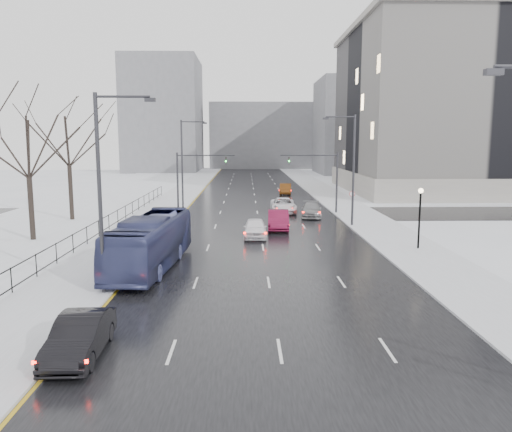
{
  "coord_description": "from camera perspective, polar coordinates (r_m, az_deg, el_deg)",
  "views": [
    {
      "loc": [
        -1.24,
        -4.43,
        7.73
      ],
      "look_at": [
        -0.53,
        30.06,
        2.5
      ],
      "focal_mm": 35.0,
      "sensor_mm": 36.0,
      "label": 1
    }
  ],
  "objects": [
    {
      "name": "sedan_right_cross",
      "position": [
        53.78,
        3.13,
        1.23
      ],
      "size": [
        2.64,
        5.66,
        1.57
      ],
      "primitive_type": "imported",
      "rotation": [
        0.0,
        0.0,
        -0.01
      ],
      "color": "white",
      "rests_on": "road"
    },
    {
      "name": "mast_signal_right",
      "position": [
        53.25,
        8.1,
        4.63
      ],
      "size": [
        6.1,
        0.33,
        6.5
      ],
      "color": "#2D2D33",
      "rests_on": "ground"
    },
    {
      "name": "bldg_far_left",
      "position": [
        131.24,
        -10.49,
        11.21
      ],
      "size": [
        18.0,
        22.0,
        28.0
      ],
      "primitive_type": "cube",
      "color": "slate",
      "rests_on": "ground"
    },
    {
      "name": "tree_park_d",
      "position": [
        42.56,
        -24.09,
        -2.61
      ],
      "size": [
        8.75,
        8.75,
        12.5
      ],
      "primitive_type": null,
      "color": "black",
      "rests_on": "ground"
    },
    {
      "name": "sedan_right_distant",
      "position": [
        72.32,
        3.38,
        3.11
      ],
      "size": [
        2.05,
        4.79,
        1.53
      ],
      "primitive_type": "imported",
      "rotation": [
        0.0,
        0.0,
        -0.09
      ],
      "color": "#613310",
      "rests_on": "road"
    },
    {
      "name": "mast_signal_left",
      "position": [
        52.91,
        -7.81,
        4.61
      ],
      "size": [
        6.1,
        0.33,
        6.5
      ],
      "color": "#2D2D33",
      "rests_on": "ground"
    },
    {
      "name": "streetlight_l_near",
      "position": [
        25.48,
        -16.98,
        3.49
      ],
      "size": [
        2.95,
        0.25,
        10.0
      ],
      "color": "#2D2D33",
      "rests_on": "ground"
    },
    {
      "name": "tree_park_e",
      "position": [
        51.9,
        -20.24,
        -0.48
      ],
      "size": [
        9.45,
        9.45,
        13.5
      ],
      "primitive_type": null,
      "color": "black",
      "rests_on": "ground"
    },
    {
      "name": "sedan_right_near",
      "position": [
        43.57,
        2.57,
        -0.44
      ],
      "size": [
        2.02,
        5.17,
        1.68
      ],
      "primitive_type": "imported",
      "rotation": [
        0.0,
        0.0,
        -0.05
      ],
      "color": "maroon",
      "rests_on": "road"
    },
    {
      "name": "sidewalk_left",
      "position": [
        65.54,
        -9.3,
        1.8
      ],
      "size": [
        5.0,
        150.0,
        0.16
      ],
      "primitive_type": "cube",
      "color": "silver",
      "rests_on": "ground"
    },
    {
      "name": "sidewalk_right",
      "position": [
        65.94,
        9.09,
        1.85
      ],
      "size": [
        5.0,
        150.0,
        0.16
      ],
      "primitive_type": "cube",
      "color": "silver",
      "rests_on": "ground"
    },
    {
      "name": "bus",
      "position": [
        30.92,
        -11.91,
        -2.94
      ],
      "size": [
        3.63,
        11.63,
        3.19
      ],
      "primitive_type": "imported",
      "rotation": [
        0.0,
        0.0,
        -0.08
      ],
      "color": "navy",
      "rests_on": "road"
    },
    {
      "name": "bldg_far_right",
      "position": [
        123.0,
        12.76,
        9.93
      ],
      "size": [
        24.0,
        20.0,
        22.0
      ],
      "primitive_type": "cube",
      "color": "slate",
      "rests_on": "ground"
    },
    {
      "name": "lamppost_r_mid",
      "position": [
        36.86,
        18.23,
        0.72
      ],
      "size": [
        0.36,
        0.36,
        4.28
      ],
      "color": "black",
      "rests_on": "sidewalk_right"
    },
    {
      "name": "road",
      "position": [
        64.91,
        -0.08,
        1.8
      ],
      "size": [
        16.0,
        150.0,
        0.04
      ],
      "primitive_type": "cube",
      "color": "black",
      "rests_on": "ground"
    },
    {
      "name": "sedan_right_far",
      "position": [
        50.98,
        6.34,
        0.7
      ],
      "size": [
        2.6,
        5.14,
        1.43
      ],
      "primitive_type": "imported",
      "rotation": [
        0.0,
        0.0,
        -0.12
      ],
      "color": "gray",
      "rests_on": "road"
    },
    {
      "name": "no_uturn_sign",
      "position": [
        49.84,
        10.92,
        2.21
      ],
      "size": [
        0.6,
        0.06,
        2.7
      ],
      "color": "#2D2D33",
      "rests_on": "sidewalk_right"
    },
    {
      "name": "sedan_center_near",
      "position": [
        39.88,
        -0.1,
        -1.39
      ],
      "size": [
        1.89,
        4.5,
        1.52
      ],
      "primitive_type": "imported",
      "rotation": [
        0.0,
        0.0,
        -0.02
      ],
      "color": "white",
      "rests_on": "road"
    },
    {
      "name": "iron_fence",
      "position": [
        37.02,
        -19.7,
        -2.51
      ],
      "size": [
        0.06,
        70.0,
        1.3
      ],
      "color": "black",
      "rests_on": "sidewalk_left"
    },
    {
      "name": "streetlight_r_mid",
      "position": [
        45.47,
        10.82,
        5.8
      ],
      "size": [
        2.95,
        0.25,
        10.0
      ],
      "color": "#2D2D33",
      "rests_on": "ground"
    },
    {
      "name": "sedan_left_near",
      "position": [
        19.42,
        -19.48,
        -12.83
      ],
      "size": [
        1.71,
        4.6,
        1.5
      ],
      "primitive_type": "imported",
      "rotation": [
        0.0,
        0.0,
        0.03
      ],
      "color": "black",
      "rests_on": "road"
    },
    {
      "name": "cross_road",
      "position": [
        53.01,
        0.17,
        0.26
      ],
      "size": [
        130.0,
        10.0,
        0.04
      ],
      "primitive_type": "cube",
      "color": "black",
      "rests_on": "ground"
    },
    {
      "name": "streetlight_l_far",
      "position": [
        56.9,
        -8.23,
        6.4
      ],
      "size": [
        2.95,
        0.25,
        10.0
      ],
      "color": "#2D2D33",
      "rests_on": "ground"
    },
    {
      "name": "park_strip",
      "position": [
        67.55,
        -17.31,
        1.71
      ],
      "size": [
        14.0,
        150.0,
        0.12
      ],
      "primitive_type": "cube",
      "color": "white",
      "rests_on": "ground"
    },
    {
      "name": "civic_building",
      "position": [
        84.66,
        24.58,
        10.21
      ],
      "size": [
        41.0,
        31.0,
        24.8
      ],
      "color": "gray",
      "rests_on": "ground"
    },
    {
      "name": "bldg_far_center",
      "position": [
        144.53,
        0.91,
        9.12
      ],
      "size": [
        30.0,
        18.0,
        18.0
      ],
      "primitive_type": "cube",
      "color": "slate",
      "rests_on": "ground"
    }
  ]
}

